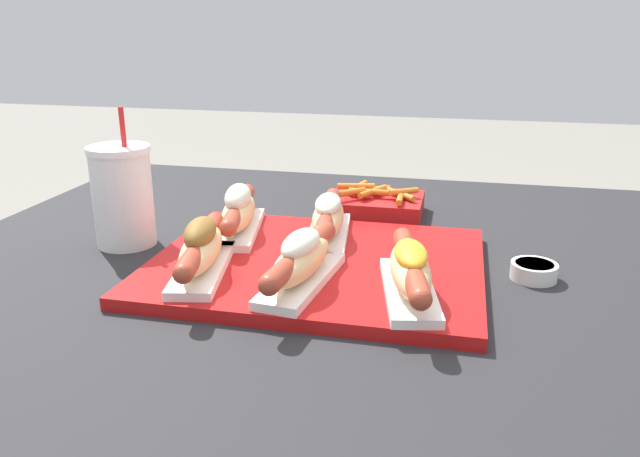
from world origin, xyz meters
The scene contains 10 objects.
patio_table centered at (0.00, 0.00, 0.34)m, with size 1.23×1.09×0.68m.
serving_tray centered at (-0.01, -0.03, 0.69)m, with size 0.47×0.37×0.02m.
hot_dog_0 centered at (-0.15, -0.11, 0.74)m, with size 0.10×0.22×0.08m.
hot_dog_1 centered at (-0.01, -0.12, 0.74)m, with size 0.08×0.23×0.07m.
hot_dog_2 centered at (0.13, -0.12, 0.74)m, with size 0.10×0.22×0.07m.
hot_dog_3 centered at (-0.15, 0.06, 0.74)m, with size 0.09×0.22×0.08m.
hot_dog_4 centered at (-0.01, 0.06, 0.74)m, with size 0.08×0.23×0.07m.
sauce_bowl centered at (0.30, 0.01, 0.70)m, with size 0.06×0.06×0.02m.
drink_cup centered at (-0.33, 0.01, 0.76)m, with size 0.10×0.10×0.22m.
fries_basket centered at (0.04, 0.25, 0.70)m, with size 0.17×0.14×0.06m.
Camera 1 is at (0.18, -0.84, 1.03)m, focal length 35.00 mm.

